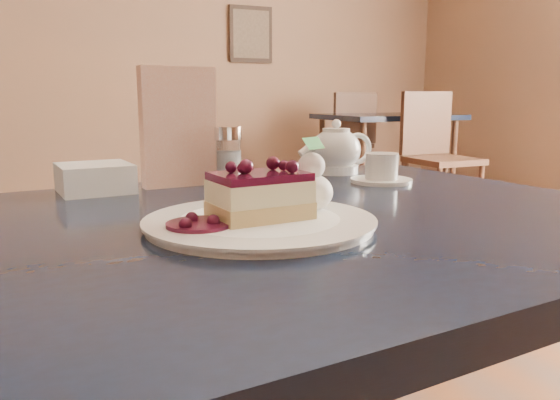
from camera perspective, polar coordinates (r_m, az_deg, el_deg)
name	(u,v)px	position (r m, az deg, el deg)	size (l,w,h in m)	color
main_table	(244,274)	(0.82, -3.81, -7.75)	(1.36, 0.98, 0.80)	black
dessert_plate	(260,223)	(0.75, -2.13, -2.38)	(0.31, 0.31, 0.01)	white
cheesecake_slice	(260,196)	(0.75, -2.15, 0.43)	(0.14, 0.10, 0.06)	tan
whipped_cream	(311,192)	(0.80, 3.29, 0.83)	(0.06, 0.06, 0.06)	white
berry_sauce	(199,225)	(0.71, -8.46, -2.55)	(0.09, 0.09, 0.01)	black
tea_set	(344,155)	(1.26, 6.70, 4.70)	(0.19, 0.29, 0.11)	white
menu_card	(179,127)	(1.11, -10.54, 7.47)	(0.15, 0.03, 0.24)	#FFEAD0
sugar_shaker	(227,154)	(1.14, -5.58, 4.81)	(0.06, 0.06, 0.12)	white
napkin_stack	(95,178)	(1.08, -18.78, 2.19)	(0.13, 0.13, 0.05)	white
bg_table_far_right	(384,197)	(5.06, 10.84, 0.26)	(1.11, 2.01, 1.34)	black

